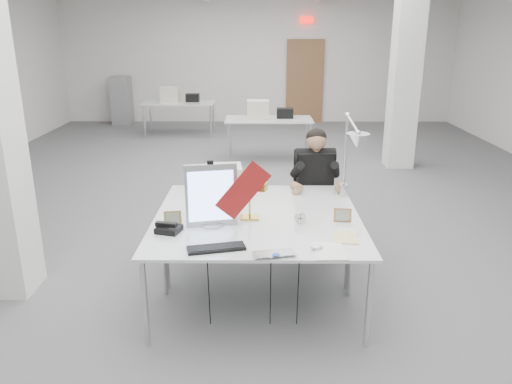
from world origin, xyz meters
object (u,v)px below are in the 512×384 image
seated_person (315,170)px  monitor (211,195)px  beige_monitor (224,182)px  desk_main (257,237)px  office_chair (314,196)px  architect_lamp (350,154)px  laptop (276,257)px  bankers_lamp (250,199)px  desk_phone (169,229)px

seated_person → monitor: 1.59m
beige_monitor → desk_main: bearing=-77.2°
office_chair → architect_lamp: (0.23, -0.74, 0.66)m
office_chair → desk_main: bearing=-115.5°
laptop → beige_monitor: 1.46m
bankers_lamp → beige_monitor: size_ratio=1.09×
office_chair → architect_lamp: architect_lamp is taller
bankers_lamp → monitor: bearing=-134.0°
desk_main → desk_phone: 0.72m
beige_monitor → seated_person: bearing=22.4°
office_chair → architect_lamp: 1.02m
beige_monitor → architect_lamp: size_ratio=0.34×
laptop → monitor: bearing=117.1°
monitor → beige_monitor: 0.75m
desk_phone → office_chair: bearing=63.2°
bankers_lamp → beige_monitor: 0.63m
seated_person → laptop: seated_person is taller
seated_person → beige_monitor: size_ratio=2.58×
architect_lamp → seated_person: bearing=93.5°
laptop → architect_lamp: (0.71, 1.19, 0.48)m
laptop → bankers_lamp: bankers_lamp is taller
beige_monitor → monitor: bearing=-100.3°
beige_monitor → architect_lamp: 1.23m
desk_main → seated_person: bearing=67.1°
desk_phone → architect_lamp: (1.57, 0.69, 0.46)m
laptop → beige_monitor: (-0.46, 1.37, 0.15)m
monitor → laptop: (0.52, -0.64, -0.25)m
monitor → beige_monitor: (0.06, 0.74, -0.11)m
desk_main → bankers_lamp: bearing=99.8°
monitor → bankers_lamp: size_ratio=1.46×
seated_person → architect_lamp: 0.81m
seated_person → desk_phone: bearing=-137.2°
desk_main → laptop: bearing=-71.9°
monitor → bankers_lamp: bearing=15.4°
monitor → architect_lamp: (1.23, 0.55, 0.22)m
desk_main → monitor: (-0.38, 0.22, 0.28)m
desk_main → office_chair: (0.62, 1.51, -0.16)m
laptop → desk_phone: 0.99m
desk_main → laptop: 0.44m
bankers_lamp → architect_lamp: size_ratio=0.37×
desk_main → office_chair: 1.64m
desk_main → architect_lamp: (0.85, 0.77, 0.50)m
bankers_lamp → desk_phone: 0.74m
desk_phone → architect_lamp: architect_lamp is taller
office_chair → monitor: 1.69m
laptop → desk_phone: bearing=138.2°
seated_person → desk_phone: 1.93m
architect_lamp → laptop: bearing=-136.1°
monitor → architect_lamp: 1.36m
monitor → seated_person: bearing=39.4°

